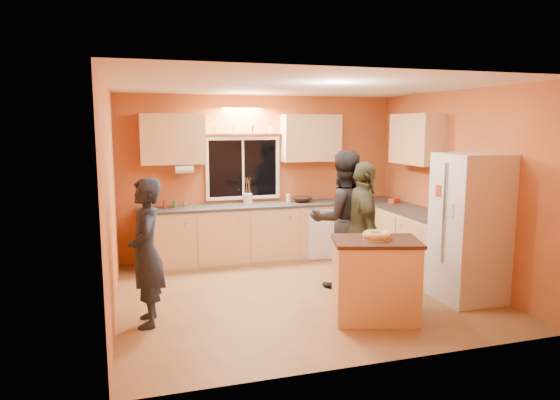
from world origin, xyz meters
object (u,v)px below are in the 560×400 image
object	(u,v)px
island	(375,279)
person_left	(146,253)
person_right	(363,229)
person_center	(342,220)
refrigerator	(470,228)

from	to	relation	value
island	person_left	world-z (taller)	person_left
island	person_right	distance (m)	0.89
island	person_right	xyz separation A→B (m)	(0.22, 0.77, 0.39)
island	person_left	size ratio (longest dim) A/B	0.67
person_left	person_center	world-z (taller)	person_center
person_right	refrigerator	bearing A→B (deg)	-101.54
refrigerator	person_center	size ratio (longest dim) A/B	1.00
refrigerator	person_center	xyz separation A→B (m)	(-1.27, 0.92, 0.00)
refrigerator	island	distance (m)	1.46
person_right	island	bearing A→B (deg)	177.67
person_left	island	bearing A→B (deg)	78.68
person_center	person_left	bearing A→B (deg)	15.72
person_center	island	bearing A→B (deg)	87.48
refrigerator	person_right	size ratio (longest dim) A/B	1.07
person_left	person_center	distance (m)	2.59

